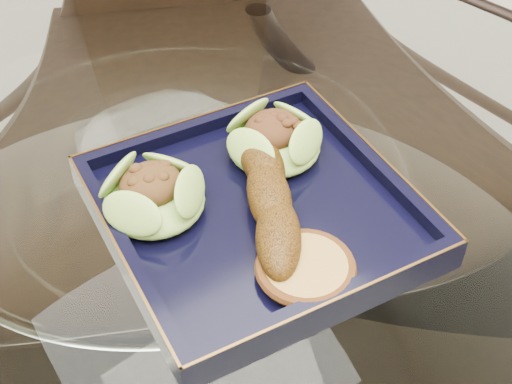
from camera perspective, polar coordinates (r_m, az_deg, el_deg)
dining_table at (r=0.82m, az=-5.34°, el=-9.55°), size 1.13×1.13×0.77m
dining_chair at (r=1.17m, az=-3.46°, el=4.63°), size 0.52×0.52×0.92m
navy_plate at (r=0.67m, az=-0.00°, el=-1.86°), size 0.29×0.29×0.02m
lettuce_wrap_left at (r=0.65m, az=-8.19°, el=-0.39°), size 0.11×0.11×0.03m
lettuce_wrap_right at (r=0.71m, az=1.46°, el=4.07°), size 0.10×0.10×0.03m
roasted_plantain at (r=0.65m, az=1.05°, el=-0.33°), size 0.12×0.19×0.04m
crumb_patty at (r=0.60m, az=3.98°, el=-6.20°), size 0.08×0.08×0.01m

